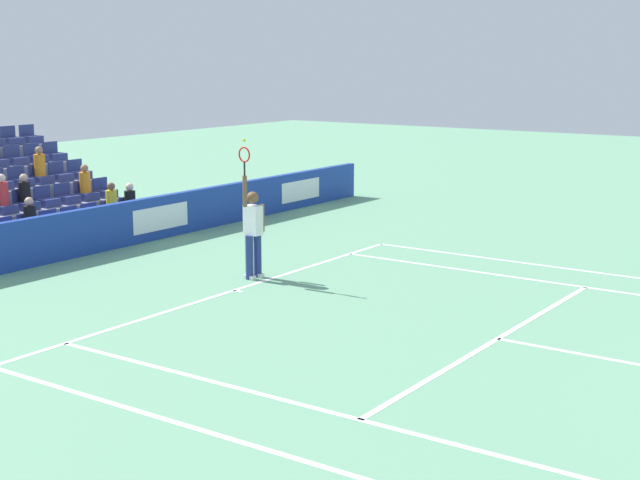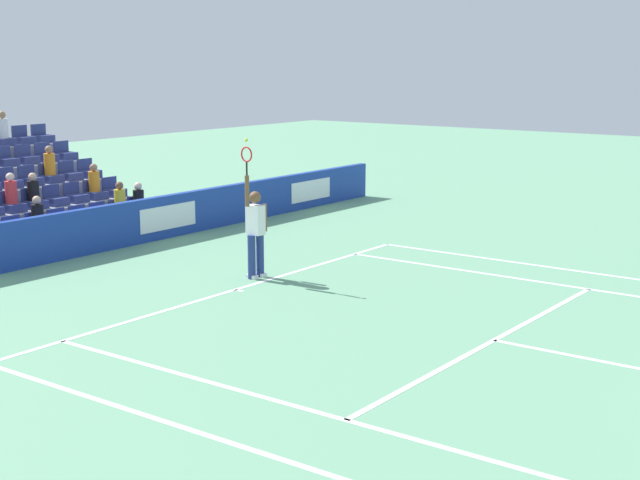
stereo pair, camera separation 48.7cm
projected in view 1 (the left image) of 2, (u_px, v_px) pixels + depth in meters
name	position (u px, v px, depth m)	size (l,w,h in m)	color
line_baseline	(234.00, 290.00, 17.93)	(10.97, 0.10, 0.01)	white
line_service	(498.00, 339.00, 14.86)	(8.23, 0.10, 0.01)	white
line_singles_sideline_left	(392.00, 428.00, 11.29)	(0.10, 11.89, 0.01)	white
line_singles_sideline_right	(608.00, 290.00, 17.92)	(0.10, 11.89, 0.01)	white
line_doubles_sideline_left	(328.00, 468.00, 10.18)	(0.10, 11.89, 0.01)	white
line_doubles_sideline_right	(630.00, 277.00, 19.02)	(0.10, 11.89, 0.01)	white
line_centre_mark	(238.00, 291.00, 17.87)	(0.10, 0.20, 0.01)	white
sponsor_barrier	(64.00, 236.00, 20.57)	(23.48, 0.22, 1.06)	#193899
tennis_player	(253.00, 230.00, 18.74)	(0.52, 0.38, 2.85)	navy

